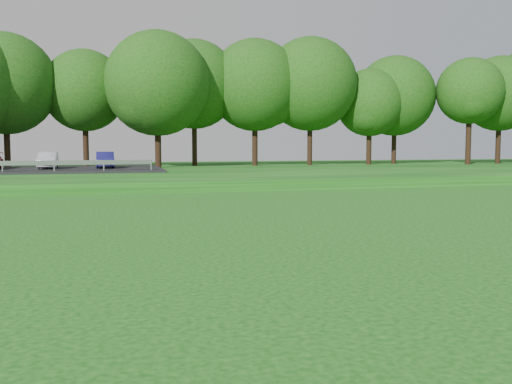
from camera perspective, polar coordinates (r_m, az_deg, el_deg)
name	(u,v)px	position (r m, az deg, el deg)	size (l,w,h in m)	color
berm	(303,171)	(47.72, 4.76, 2.11)	(130.00, 30.00, 0.60)	#0D450F
walking_path	(384,187)	(34.96, 12.71, 0.53)	(130.00, 1.60, 0.04)	gray
treeline	(288,81)	(51.73, 3.26, 10.99)	(104.00, 7.00, 15.00)	#11430F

